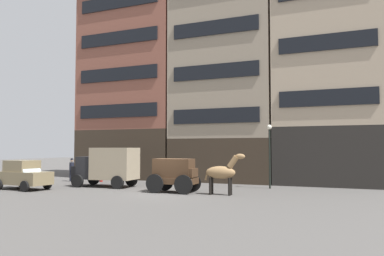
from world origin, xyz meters
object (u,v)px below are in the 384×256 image
at_px(cargo_wagon, 174,173).
at_px(draft_horse, 222,172).
at_px(pedestrian_officer, 72,169).
at_px(fire_hydrant_curbside, 101,176).
at_px(streetlamp_curbside, 270,147).
at_px(sedan_dark, 23,175).
at_px(delivery_truck_near, 107,166).

height_order(cargo_wagon, draft_horse, draft_horse).
height_order(draft_horse, pedestrian_officer, draft_horse).
bearing_deg(fire_hydrant_curbside, draft_horse, -20.28).
distance_m(streetlamp_curbside, fire_hydrant_curbside, 13.14).
xyz_separation_m(draft_horse, sedan_dark, (-12.49, -2.20, -0.36)).
distance_m(pedestrian_officer, streetlamp_curbside, 15.41).
xyz_separation_m(delivery_truck_near, streetlamp_curbside, (10.32, 3.18, 1.25)).
height_order(streetlamp_curbside, fire_hydrant_curbside, streetlamp_curbside).
relative_size(sedan_dark, streetlamp_curbside, 0.93).
bearing_deg(cargo_wagon, sedan_dark, -167.02).
bearing_deg(streetlamp_curbside, draft_horse, -112.45).
bearing_deg(pedestrian_officer, fire_hydrant_curbside, 13.96).
bearing_deg(cargo_wagon, fire_hydrant_curbside, 153.31).
distance_m(draft_horse, pedestrian_officer, 13.96).
height_order(delivery_truck_near, streetlamp_curbside, streetlamp_curbside).
bearing_deg(draft_horse, cargo_wagon, -179.97).
height_order(sedan_dark, pedestrian_officer, sedan_dark).
relative_size(delivery_truck_near, streetlamp_curbside, 1.08).
bearing_deg(cargo_wagon, draft_horse, 0.03).
distance_m(sedan_dark, fire_hydrant_curbside, 6.48).
bearing_deg(streetlamp_curbside, sedan_dark, -155.38).
distance_m(delivery_truck_near, pedestrian_officer, 5.53).
height_order(delivery_truck_near, fire_hydrant_curbside, delivery_truck_near).
relative_size(cargo_wagon, fire_hydrant_curbside, 3.55).
relative_size(cargo_wagon, draft_horse, 1.26).
relative_size(draft_horse, streetlamp_curbside, 0.57).
xyz_separation_m(draft_horse, pedestrian_officer, (-13.50, 3.53, -0.29)).
bearing_deg(draft_horse, delivery_truck_near, 172.20).
xyz_separation_m(cargo_wagon, pedestrian_officer, (-10.55, 3.54, -0.17)).
bearing_deg(delivery_truck_near, sedan_dark, -139.68).
bearing_deg(draft_horse, pedestrian_officer, 165.33).
distance_m(pedestrian_officer, fire_hydrant_curbside, 2.49).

